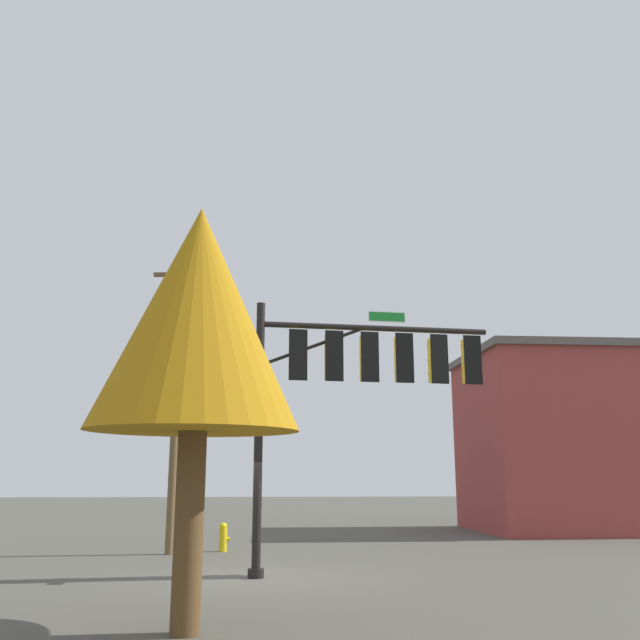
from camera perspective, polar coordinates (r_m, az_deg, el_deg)
The scene contains 6 objects.
ground_plane at distance 16.18m, azimuth -5.38°, elevation -20.60°, with size 120.00×120.00×0.00m, color #48473E.
signal_pole_assembly at distance 16.64m, azimuth 3.55°, elevation -4.23°, with size 5.84×1.30×6.25m.
utility_pole at distance 21.21m, azimuth -11.84°, elevation -5.96°, with size 1.80×0.36×8.97m.
fire_hydrant at distance 21.65m, azimuth -8.06°, elevation -17.46°, with size 0.33×0.24×0.83m.
tree_near at distance 10.86m, azimuth -10.17°, elevation 0.13°, with size 3.22×3.22×6.44m.
brick_building at distance 30.48m, azimuth 18.74°, elevation -9.40°, with size 6.78×7.03×7.33m.
Camera 1 is at (0.20, -16.03, 2.20)m, focal length 38.44 mm.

